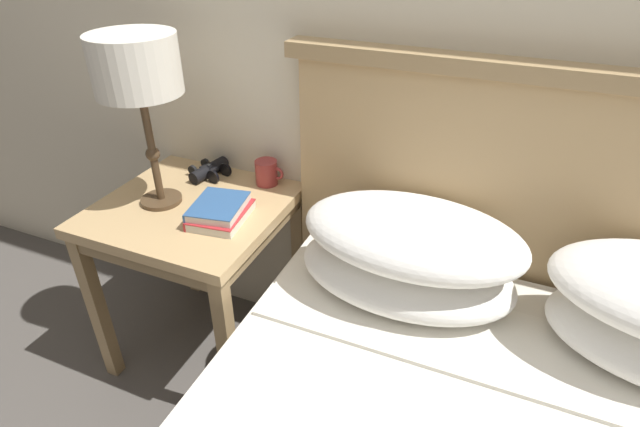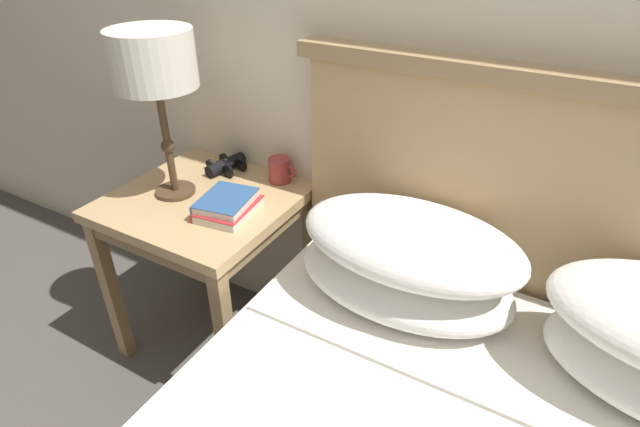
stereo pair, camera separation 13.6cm
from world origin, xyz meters
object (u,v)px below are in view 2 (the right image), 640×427
book_stacked_on_top (225,201)px  coffee_mug (280,170)px  table_lamp (154,65)px  binoculars_pair (226,165)px  nightstand (208,217)px  book_on_nightstand (228,209)px

book_stacked_on_top → coffee_mug: 0.26m
table_lamp → book_stacked_on_top: size_ratio=2.59×
book_stacked_on_top → binoculars_pair: bearing=128.8°
nightstand → binoculars_pair: bearing=106.2°
coffee_mug → binoculars_pair: bearing=-172.6°
nightstand → book_stacked_on_top: book_stacked_on_top is taller
book_on_nightstand → nightstand: bearing=160.9°
table_lamp → nightstand: bearing=19.2°
table_lamp → coffee_mug: size_ratio=5.10×
nightstand → book_stacked_on_top: bearing=-19.8°
coffee_mug → book_on_nightstand: bearing=-95.2°
table_lamp → coffee_mug: table_lamp is taller
table_lamp → binoculars_pair: bearing=78.8°
book_stacked_on_top → book_on_nightstand: bearing=-4.0°
book_on_nightstand → book_stacked_on_top: bearing=176.0°
nightstand → book_on_nightstand: bearing=-19.1°
nightstand → table_lamp: size_ratio=1.21×
table_lamp → book_on_nightstand: 0.47m
book_on_nightstand → coffee_mug: size_ratio=2.05×
table_lamp → coffee_mug: bearing=43.3°
book_stacked_on_top → coffee_mug: (0.03, 0.26, 0.00)m
binoculars_pair → book_on_nightstand: bearing=-50.2°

